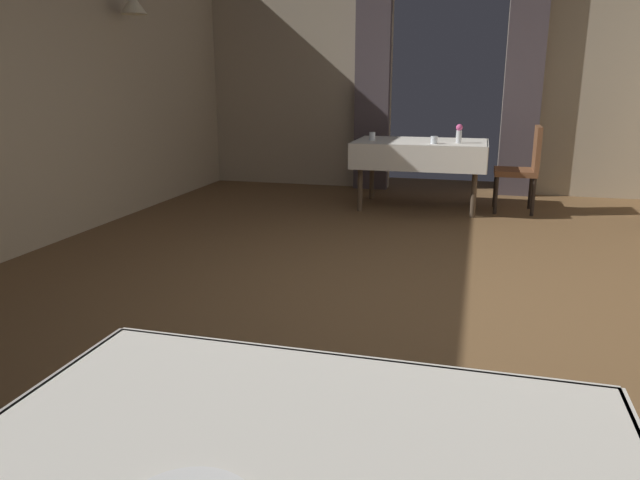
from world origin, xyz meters
TOP-DOWN VIEW (x-y plane):
  - ground at (0.00, 0.00)m, footprint 10.08×10.08m
  - wall_back at (0.00, 4.18)m, footprint 6.40×0.27m
  - dining_table_mid at (-0.17, 2.98)m, footprint 1.45×0.96m
  - chair_mid_right at (0.94, 3.03)m, footprint 0.44×0.44m
  - flower_vase_mid at (0.24, 2.84)m, footprint 0.07×0.07m
  - glass_mid_b at (-0.71, 2.90)m, footprint 0.07×0.07m
  - glass_mid_c at (-0.01, 2.70)m, footprint 0.07×0.07m

SIDE VIEW (x-z plane):
  - ground at x=0.00m, z-range 0.00..0.00m
  - chair_mid_right at x=0.94m, z-range 0.05..0.98m
  - dining_table_mid at x=-0.17m, z-range 0.28..1.03m
  - glass_mid_c at x=-0.01m, z-range 0.75..0.83m
  - glass_mid_b at x=-0.71m, z-range 0.75..0.84m
  - flower_vase_mid at x=0.24m, z-range 0.76..0.96m
  - wall_back at x=0.00m, z-range 0.02..3.02m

